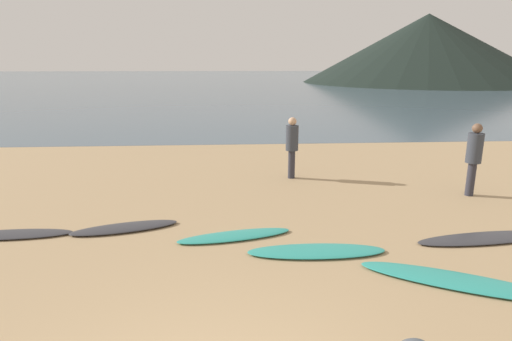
# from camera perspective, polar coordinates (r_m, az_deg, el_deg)

# --- Properties ---
(ground_plane) EXTENTS (120.00, 120.00, 0.20)m
(ground_plane) POSITION_cam_1_polar(r_m,az_deg,el_deg) (13.02, -4.55, 0.61)
(ground_plane) COLOR tan
(ground_plane) RESTS_ON ground
(ocean_water) EXTENTS (140.00, 100.00, 0.01)m
(ocean_water) POSITION_cam_1_polar(r_m,az_deg,el_deg) (65.54, -3.98, 11.87)
(ocean_water) COLOR #475B6B
(ocean_water) RESTS_ON ground
(headland_hill) EXTENTS (31.85, 31.85, 8.71)m
(headland_hill) POSITION_cam_1_polar(r_m,az_deg,el_deg) (62.63, 21.61, 14.79)
(headland_hill) COLOR black
(headland_hill) RESTS_ON ground
(surfboard_1) EXTENTS (2.14, 0.55, 0.06)m
(surfboard_1) POSITION_cam_1_polar(r_m,az_deg,el_deg) (8.80, -29.77, -7.37)
(surfboard_1) COLOR #333338
(surfboard_1) RESTS_ON ground
(surfboard_2) EXTENTS (1.97, 0.98, 0.07)m
(surfboard_2) POSITION_cam_1_polar(r_m,az_deg,el_deg) (8.30, -17.01, -7.25)
(surfboard_2) COLOR #333338
(surfboard_2) RESTS_ON ground
(surfboard_3) EXTENTS (2.07, 0.88, 0.07)m
(surfboard_3) POSITION_cam_1_polar(r_m,az_deg,el_deg) (7.61, -2.85, -8.63)
(surfboard_3) COLOR teal
(surfboard_3) RESTS_ON ground
(surfboard_4) EXTENTS (2.24, 0.62, 0.07)m
(surfboard_4) POSITION_cam_1_polar(r_m,az_deg,el_deg) (7.10, 8.02, -10.53)
(surfboard_4) COLOR teal
(surfboard_4) RESTS_ON ground
(surfboard_5) EXTENTS (2.62, 1.71, 0.07)m
(surfboard_5) POSITION_cam_1_polar(r_m,az_deg,el_deg) (6.79, 25.16, -13.11)
(surfboard_5) COLOR teal
(surfboard_5) RESTS_ON ground
(surfboard_6) EXTENTS (2.61, 0.79, 0.06)m
(surfboard_6) POSITION_cam_1_polar(r_m,az_deg,el_deg) (8.50, 28.21, -7.90)
(surfboard_6) COLOR #333338
(surfboard_6) RESTS_ON ground
(person_0) EXTENTS (0.33, 0.33, 1.66)m
(person_0) POSITION_cam_1_polar(r_m,az_deg,el_deg) (10.79, 26.93, 2.01)
(person_0) COLOR #2D2D38
(person_0) RESTS_ON ground
(person_1) EXTENTS (0.32, 0.32, 1.60)m
(person_1) POSITION_cam_1_polar(r_m,az_deg,el_deg) (11.13, 4.79, 3.70)
(person_1) COLOR #2D2D38
(person_1) RESTS_ON ground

